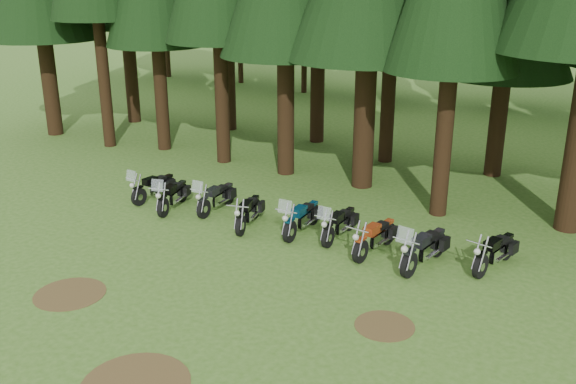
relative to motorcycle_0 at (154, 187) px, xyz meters
The scene contains 16 objects.
ground 7.26m from the motorcycle_0, 37.66° to the right, with size 120.00×120.00×0.00m, color #37641B.
decid_2 21.36m from the motorcycle_0, 102.99° to the left, with size 6.72×6.53×8.40m.
decid_3 21.12m from the motorcycle_0, 87.16° to the left, with size 6.12×5.95×7.65m.
decid_4 23.42m from the motorcycle_0, 71.51° to the left, with size 5.93×5.76×7.41m.
dirt_patch_0 7.00m from the motorcycle_0, 66.92° to the right, with size 1.80×1.80×0.01m, color #4C3D1E.
dirt_patch_1 10.98m from the motorcycle_0, 21.00° to the right, with size 1.40×1.40×0.01m, color #4C3D1E.
dirt_patch_2 10.80m from the motorcycle_0, 51.36° to the right, with size 2.20×2.20×0.01m, color #4C3D1E.
motorcycle_0 is the anchor object (origin of this frame).
motorcycle_1 1.26m from the motorcycle_0, 19.49° to the right, with size 0.81×2.21×1.40m.
motorcycle_2 2.57m from the motorcycle_0, ahead, with size 0.41×2.18×1.37m.
motorcycle_3 4.27m from the motorcycle_0, ahead, with size 0.69×2.14×0.89m.
motorcycle_4 5.98m from the motorcycle_0, ahead, with size 0.43×2.28×1.44m.
motorcycle_5 7.17m from the motorcycle_0, ahead, with size 0.41×2.16×1.37m.
motorcycle_6 8.51m from the motorcycle_0, ahead, with size 0.45×2.24×0.91m.
motorcycle_7 10.02m from the motorcycle_0, ahead, with size 0.70×2.44×1.53m.
motorcycle_8 11.73m from the motorcycle_0, ahead, with size 0.66×2.18×0.90m.
Camera 1 is at (8.92, -11.83, 7.86)m, focal length 40.00 mm.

